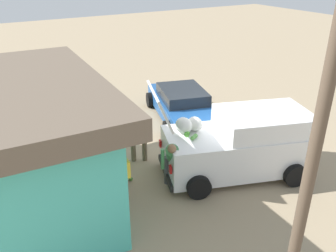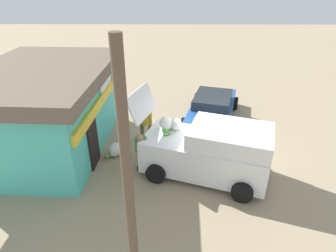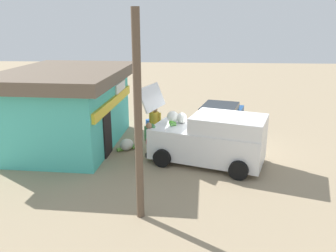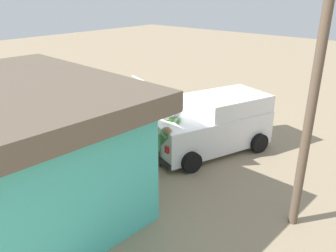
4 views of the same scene
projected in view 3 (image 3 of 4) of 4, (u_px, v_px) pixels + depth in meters
ground_plane at (210, 146)px, 13.99m from camera, size 60.00×60.00×0.00m
storefront_bar at (68, 106)px, 13.74m from camera, size 6.42×4.74×3.14m
delivery_van at (211, 139)px, 12.09m from camera, size 3.12×4.68×2.69m
parked_sedan at (219, 118)px, 16.03m from camera, size 4.58×2.99×1.19m
vendor_standing at (155, 122)px, 14.14m from camera, size 0.45×0.52×1.60m
customer_bending at (154, 136)px, 12.49m from camera, size 0.73×0.68×1.47m
unloaded_banana_pile at (127, 145)px, 13.56m from camera, size 0.78×0.81×0.44m
paint_bucket at (149, 123)px, 16.43m from camera, size 0.30×0.30×0.39m
utility_pole at (138, 121)px, 8.19m from camera, size 0.20×0.20×5.26m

